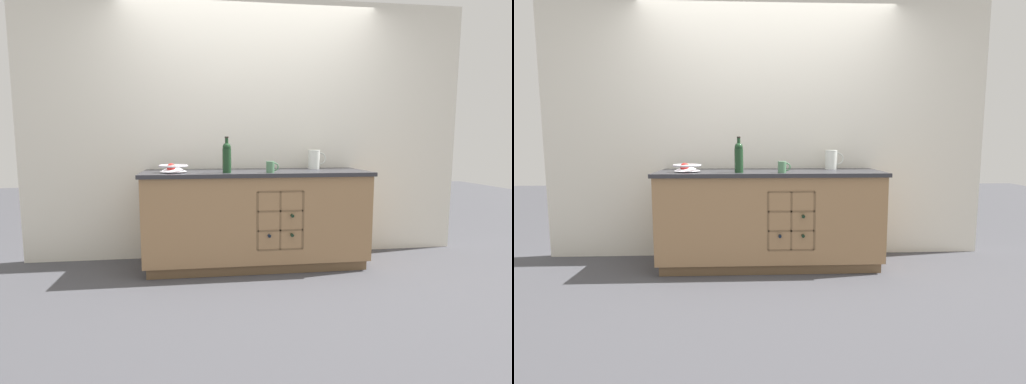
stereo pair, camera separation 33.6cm
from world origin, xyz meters
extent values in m
plane|color=#424247|center=(0.00, 0.00, 0.00)|extent=(14.00, 14.00, 0.00)
cube|color=silver|center=(0.00, 0.39, 1.27)|extent=(4.42, 0.06, 2.55)
cube|color=brown|center=(0.00, 0.00, 0.04)|extent=(1.96, 0.58, 0.09)
cube|color=#99724C|center=(0.00, 0.00, 0.48)|extent=(2.02, 0.64, 0.77)
cube|color=#2D2D33|center=(0.00, 0.00, 0.88)|extent=(2.06, 0.68, 0.03)
cube|color=brown|center=(0.17, -0.22, 0.49)|extent=(0.40, 0.01, 0.51)
cube|color=brown|center=(-0.03, -0.27, 0.49)|extent=(0.02, 0.10, 0.51)
cube|color=brown|center=(0.37, -0.27, 0.49)|extent=(0.02, 0.10, 0.51)
cube|color=brown|center=(0.17, -0.27, 0.23)|extent=(0.40, 0.10, 0.02)
cube|color=brown|center=(0.17, -0.27, 0.40)|extent=(0.40, 0.10, 0.02)
cube|color=brown|center=(0.17, -0.27, 0.57)|extent=(0.40, 0.10, 0.02)
cube|color=brown|center=(0.17, -0.27, 0.74)|extent=(0.40, 0.10, 0.02)
cube|color=brown|center=(0.17, -0.27, 0.49)|extent=(0.02, 0.10, 0.51)
cylinder|color=black|center=(0.07, -0.18, 0.36)|extent=(0.07, 0.18, 0.07)
cylinder|color=black|center=(0.07, -0.31, 0.36)|extent=(0.03, 0.08, 0.03)
cylinder|color=black|center=(0.27, -0.18, 0.36)|extent=(0.07, 0.19, 0.07)
cylinder|color=black|center=(0.27, -0.31, 0.36)|extent=(0.03, 0.08, 0.03)
cylinder|color=black|center=(0.27, -0.17, 0.53)|extent=(0.07, 0.20, 0.07)
cylinder|color=black|center=(0.27, -0.31, 0.53)|extent=(0.03, 0.09, 0.03)
cylinder|color=silver|center=(-0.74, -0.10, 0.90)|extent=(0.11, 0.11, 0.01)
cone|color=silver|center=(-0.74, -0.10, 0.93)|extent=(0.23, 0.23, 0.06)
torus|color=silver|center=(-0.74, -0.10, 0.95)|extent=(0.25, 0.25, 0.02)
sphere|color=gold|center=(-0.75, -0.09, 0.94)|extent=(0.07, 0.07, 0.07)
sphere|color=red|center=(-0.76, -0.15, 0.94)|extent=(0.08, 0.08, 0.08)
cylinder|color=silver|center=(0.61, 0.20, 0.99)|extent=(0.12, 0.12, 0.19)
torus|color=silver|center=(0.61, 0.20, 1.08)|extent=(0.12, 0.12, 0.01)
torus|color=silver|center=(0.67, 0.20, 1.00)|extent=(0.12, 0.01, 0.12)
cylinder|color=#4C7A56|center=(0.09, -0.23, 0.95)|extent=(0.07, 0.07, 0.10)
torus|color=#4C7A56|center=(0.13, -0.23, 0.95)|extent=(0.07, 0.01, 0.07)
cylinder|color=#19381E|center=(-0.28, -0.18, 1.00)|extent=(0.08, 0.08, 0.21)
sphere|color=#19381E|center=(-0.28, -0.18, 1.12)|extent=(0.07, 0.07, 0.07)
cylinder|color=#19381E|center=(-0.28, -0.18, 1.15)|extent=(0.03, 0.03, 0.09)
cylinder|color=black|center=(-0.28, -0.18, 1.20)|extent=(0.03, 0.03, 0.01)
camera|label=1|loc=(-0.51, -3.64, 1.17)|focal=28.00mm
camera|label=2|loc=(-0.17, -3.67, 1.17)|focal=28.00mm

